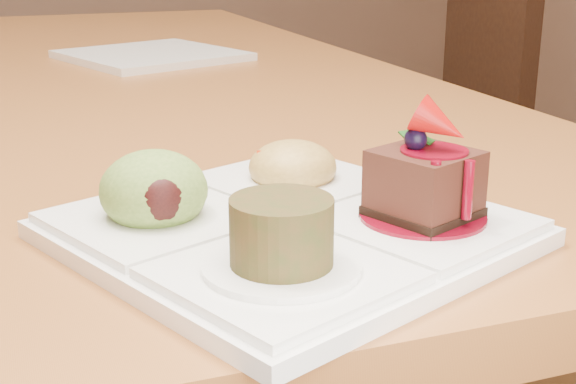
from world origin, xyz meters
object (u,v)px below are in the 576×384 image
object	(u,v)px
dining_table	(61,117)
sampler_plate	(282,212)
chair_right	(441,147)
second_plate	(152,55)

from	to	relation	value
dining_table	sampler_plate	xyz separation A→B (m)	(0.08, -0.75, 0.09)
dining_table	chair_right	xyz separation A→B (m)	(0.83, 0.28, -0.19)
sampler_plate	second_plate	world-z (taller)	sampler_plate
chair_right	sampler_plate	bearing A→B (deg)	152.68
dining_table	chair_right	distance (m)	0.89
dining_table	sampler_plate	bearing A→B (deg)	-83.65
second_plate	chair_right	bearing A→B (deg)	15.68
sampler_plate	dining_table	bearing A→B (deg)	73.80
dining_table	sampler_plate	distance (m)	0.76
sampler_plate	chair_right	bearing A→B (deg)	31.50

